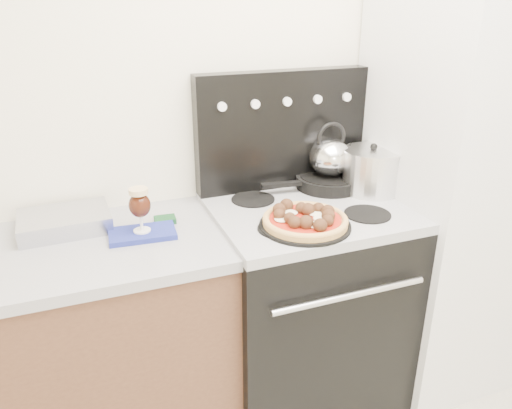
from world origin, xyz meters
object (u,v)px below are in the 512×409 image
tea_kettle (330,154)px  stock_pot (371,172)px  base_cabinet (32,368)px  pizza_pan (305,225)px  stove_body (304,308)px  pizza (305,218)px  beer_glass (140,210)px  oven_mitt (142,234)px  skillet (329,181)px  fridge (454,181)px

tea_kettle → stock_pot: bearing=-24.5°
base_cabinet → pizza_pan: (1.01, -0.18, 0.50)m
stove_body → pizza: pizza is taller
pizza_pan → tea_kettle: (0.28, 0.33, 0.15)m
beer_glass → pizza: beer_glass is taller
beer_glass → pizza_pan: (0.56, -0.17, -0.08)m
stove_body → pizza_pan: size_ratio=2.62×
tea_kettle → stove_body: bearing=-123.9°
oven_mitt → skillet: skillet is taller
fridge → tea_kettle: 0.57m
base_cabinet → beer_glass: (0.45, -0.01, 0.57)m
oven_mitt → beer_glass: bearing=0.0°
stove_body → pizza_pan: pizza_pan is taller
base_cabinet → stove_body: 1.11m
tea_kettle → base_cabinet: bearing=-160.5°
base_cabinet → beer_glass: size_ratio=8.65×
stock_pot → pizza: bearing=-151.9°
oven_mitt → stock_pot: (0.99, 0.05, 0.10)m
fridge → stock_pot: 0.39m
fridge → pizza: size_ratio=6.12×
skillet → oven_mitt: bearing=-169.3°
pizza → tea_kettle: tea_kettle is taller
pizza → stock_pot: (0.42, 0.22, 0.06)m
base_cabinet → pizza: bearing=-10.3°
pizza → base_cabinet: bearing=169.7°
base_cabinet → tea_kettle: 1.45m
base_cabinet → tea_kettle: (1.29, 0.15, 0.64)m
oven_mitt → pizza_pan: pizza_pan is taller
pizza_pan → pizza: bearing=180.0°
fridge → tea_kettle: bearing=158.9°
stock_pot → base_cabinet: bearing=-178.4°
stove_body → oven_mitt: (-0.66, 0.01, 0.47)m
base_cabinet → pizza: pizza is taller
oven_mitt → pizza: 0.59m
base_cabinet → stock_pot: bearing=1.6°
stove_body → skillet: bearing=43.2°
beer_glass → pizza: (0.56, -0.17, -0.05)m
stove_body → skillet: 0.57m
base_cabinet → stove_body: stove_body is taller
pizza_pan → skillet: bearing=50.2°
fridge → tea_kettle: (-0.51, 0.20, 0.12)m
tea_kettle → skillet: bearing=0.0°
fridge → pizza: 0.80m
skillet → stock_pot: (0.14, -0.11, 0.06)m
fridge → beer_glass: 1.36m
skillet → tea_kettle: (0.00, 0.00, 0.13)m
beer_glass → skillet: beer_glass is taller
stove_body → tea_kettle: tea_kettle is taller
fridge → stock_pot: size_ratio=7.84×
base_cabinet → oven_mitt: oven_mitt is taller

